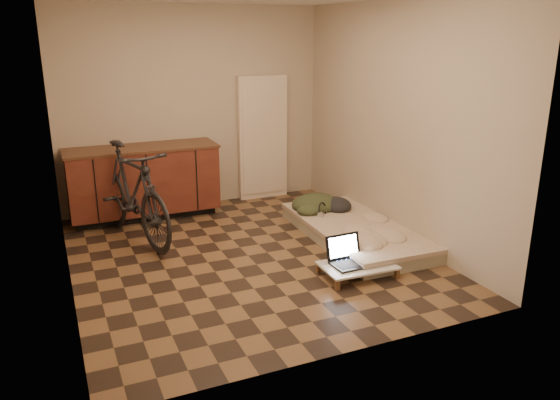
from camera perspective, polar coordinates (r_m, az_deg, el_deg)
name	(u,v)px	position (r m, az deg, el deg)	size (l,w,h in m)	color
room_shell	(246,134)	(5.42, -3.61, 6.94)	(3.50, 4.00, 2.60)	brown
cabinets	(144,181)	(7.03, -14.05, 1.89)	(1.84, 0.62, 0.91)	black
appliance_panel	(262,138)	(7.62, -1.84, 6.50)	(0.70, 0.10, 1.70)	beige
bicycle	(132,188)	(6.26, -15.24, 1.20)	(0.55, 1.86, 1.20)	black
futon	(355,231)	(6.28, 7.87, -3.22)	(1.03, 2.07, 0.18)	#ABA388
clothing_pile	(321,198)	(6.72, 4.32, 0.19)	(0.64, 0.53, 0.26)	#2E361F
headphones	(322,209)	(6.48, 4.46, -0.97)	(0.21, 0.20, 0.14)	black
lap_desk	(358,266)	(5.34, 8.11, -6.83)	(0.71, 0.47, 0.12)	brown
laptop	(349,258)	(5.33, 7.19, -6.05)	(0.38, 0.34, 0.26)	black
mouse	(380,258)	(5.48, 10.37, -5.94)	(0.06, 0.10, 0.04)	white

